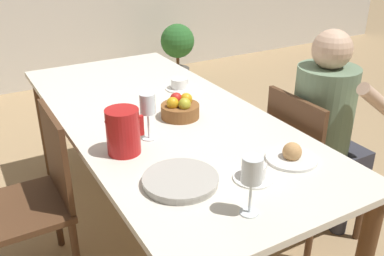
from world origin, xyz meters
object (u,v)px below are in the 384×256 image
person_seated (327,123)px  serving_tray (181,180)px  teacup_across (179,85)px  chair_opposite (34,198)px  bread_plate (292,155)px  potted_plant (178,46)px  wine_glass_juice (252,173)px  chair_person_side (308,164)px  wine_glass_water (148,106)px  red_pitcher (123,131)px  teacup_near_person (254,173)px  fruit_bowl (180,108)px

person_seated → serving_tray: person_seated is taller
person_seated → teacup_across: 0.84m
chair_opposite → bread_plate: 1.17m
teacup_across → potted_plant: size_ratio=0.24×
serving_tray → teacup_across: bearing=62.2°
wine_glass_juice → chair_person_side: bearing=32.5°
teacup_across → potted_plant: bearing=62.3°
teacup_across → wine_glass_water: bearing=-130.1°
red_pitcher → serving_tray: (0.09, -0.33, -0.08)m
chair_person_side → chair_opposite: same height
red_pitcher → potted_plant: size_ratio=0.30×
wine_glass_juice → potted_plant: (1.43, 3.19, -0.51)m
teacup_near_person → bread_plate: bread_plate is taller
wine_glass_water → teacup_across: bearing=49.9°
person_seated → teacup_near_person: bearing=-66.1°
chair_person_side → potted_plant: size_ratio=1.36×
teacup_near_person → serving_tray: 0.27m
wine_glass_juice → teacup_across: size_ratio=1.36×
chair_person_side → serving_tray: 0.95m
chair_person_side → wine_glass_water: 0.95m
chair_person_side → wine_glass_water: bearing=-101.7°
red_pitcher → wine_glass_juice: wine_glass_juice is taller
wine_glass_juice → teacup_near_person: bearing=49.2°
chair_opposite → serving_tray: bearing=-144.9°
wine_glass_water → teacup_near_person: bearing=-68.2°
teacup_across → bread_plate: 0.94m
person_seated → wine_glass_water: 0.95m
chair_person_side → chair_opposite: 1.37m
person_seated → bread_plate: bearing=-60.6°
chair_person_side → bread_plate: size_ratio=4.15×
chair_opposite → fruit_bowl: size_ratio=4.58×
chair_opposite → potted_plant: bearing=-40.6°
person_seated → potted_plant: 2.80m
wine_glass_water → bread_plate: wine_glass_water is taller
person_seated → wine_glass_water: bearing=-101.3°
fruit_bowl → potted_plant: (1.26, 2.40, -0.40)m
red_pitcher → serving_tray: 0.35m
wine_glass_water → serving_tray: size_ratio=0.75×
red_pitcher → teacup_across: bearing=45.0°
fruit_bowl → teacup_across: bearing=62.7°
teacup_across → bread_plate: size_ratio=0.74×
red_pitcher → wine_glass_water: size_ratio=0.91×
fruit_bowl → potted_plant: bearing=62.4°
teacup_near_person → red_pitcher: bearing=128.3°
teacup_near_person → bread_plate: (0.22, 0.04, -0.01)m
person_seated → fruit_bowl: bearing=-115.1°
chair_opposite → wine_glass_water: bearing=-115.0°
wine_glass_water → bread_plate: bearing=-47.8°
serving_tray → chair_person_side: bearing=14.2°
serving_tray → potted_plant: size_ratio=0.44×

